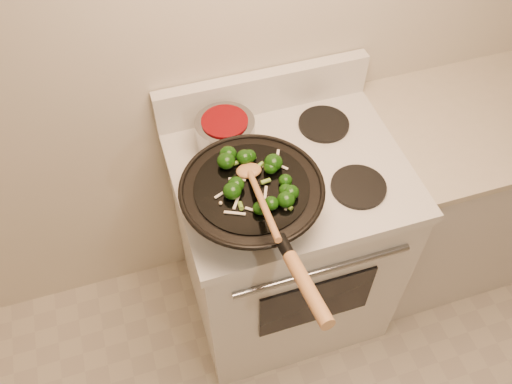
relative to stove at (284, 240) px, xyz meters
name	(u,v)px	position (x,y,z in m)	size (l,w,h in m)	color
stove	(284,240)	(0.00, 0.00, 0.00)	(0.78, 0.67, 1.08)	white
counter_unit	(452,192)	(0.78, 0.03, -0.01)	(0.77, 0.62, 0.91)	silver
wok	(253,200)	(-0.18, -0.16, 0.53)	(0.43, 0.71, 0.22)	black
stirfry	(256,177)	(-0.16, -0.14, 0.61)	(0.24, 0.27, 0.05)	#0F3308
wooden_spoon	(256,189)	(-0.18, -0.19, 0.63)	(0.08, 0.35, 0.11)	#AC7444
saucepan	(225,134)	(-0.18, 0.14, 0.52)	(0.20, 0.32, 0.12)	gray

